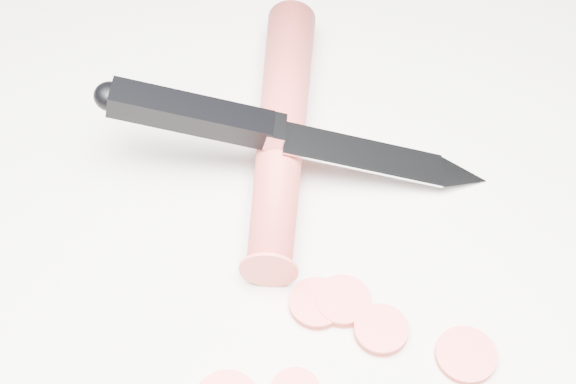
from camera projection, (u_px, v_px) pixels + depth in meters
name	position (u px, v px, depth m)	size (l,w,h in m)	color
ground	(261.00, 274.00, 0.50)	(2.40, 2.40, 0.00)	silver
carrot	(282.00, 129.00, 0.55)	(0.03, 0.03, 0.23)	red
carrot_slice_1	(343.00, 301.00, 0.49)	(0.03, 0.03, 0.01)	#F4564D
carrot_slice_2	(317.00, 303.00, 0.48)	(0.03, 0.03, 0.01)	#F4564D
carrot_slice_3	(466.00, 355.00, 0.46)	(0.04, 0.04, 0.01)	#F4564D
carrot_slice_4	(381.00, 330.00, 0.47)	(0.03, 0.03, 0.01)	#F4564D
kitchen_knife	(298.00, 133.00, 0.52)	(0.24, 0.15, 0.07)	#B5B7BC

